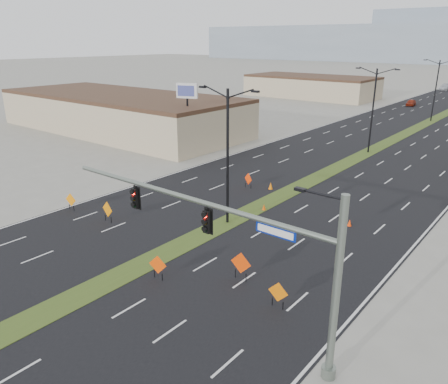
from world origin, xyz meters
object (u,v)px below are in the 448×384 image
Objects in this scene: construction_sign_0 at (71,200)px; signal_mast at (239,241)px; construction_sign_5 at (278,293)px; streetlight_0 at (228,153)px; streetlight_2 at (436,89)px; cone_3 at (271,186)px; construction_sign_4 at (241,264)px; pole_sign_west at (187,97)px; car_left at (411,103)px; construction_sign_1 at (107,210)px; cone_1 at (264,207)px; car_far at (445,87)px; cone_0 at (263,225)px; streetlight_1 at (373,108)px; construction_sign_3 at (158,266)px; cone_2 at (349,223)px; construction_sign_2 at (248,179)px.

signal_mast is at bearing -20.65° from construction_sign_0.
streetlight_0 is at bearing 135.22° from construction_sign_5.
cone_3 is (-1.72, -47.35, -5.09)m from streetlight_2.
construction_sign_5 is at bearing -38.49° from streetlight_0.
pole_sign_west is at bearing 132.77° from construction_sign_4.
streetlight_0 is 73.20m from car_left.
car_left is at bearing 78.47° from construction_sign_0.
cone_3 is (-1.72, 8.65, -5.09)m from streetlight_0.
construction_sign_1 is 3.11× the size of cone_1.
construction_sign_5 is (3.14, -1.02, -0.17)m from construction_sign_4.
car_far reaches higher than cone_0.
construction_sign_4 is (16.23, -115.70, 0.23)m from car_far.
construction_sign_4 is (12.96, -0.51, 0.06)m from construction_sign_1.
construction_sign_1 is at bearing 168.31° from construction_sign_5.
streetlight_0 is 6.47m from cone_1.
construction_sign_3 is (2.00, -37.00, -4.54)m from streetlight_1.
cone_0 is at bearing 15.22° from streetlight_0.
construction_sign_4 reaches higher than cone_3.
cone_0 is at bearing -87.66° from car_left.
construction_sign_5 is (19.37, -116.71, 0.06)m from car_far.
cone_3 is (-10.65, 15.75, -0.53)m from construction_sign_5.
car_left is 0.48× the size of pole_sign_west.
construction_sign_2 is at bearing 167.48° from cone_2.
construction_sign_2 is 0.82× the size of construction_sign_4.
cone_3 is 0.08× the size of pole_sign_west.
car_left is 2.70× the size of construction_sign_2.
construction_sign_5 is at bearing -51.65° from cone_0.
cone_3 is at bearing -95.08° from streetlight_1.
construction_sign_1 is at bearing 171.98° from construction_sign_4.
streetlight_2 is 65.19m from construction_sign_3.
streetlight_2 reaches higher than construction_sign_4.
cone_3 is (-2.48, 4.80, 0.07)m from cone_1.
construction_sign_1 is (-7.17, -33.58, -4.44)m from streetlight_1.
streetlight_1 is 20.09m from cone_3.
car_left is 78.16m from construction_sign_1.
cone_3 is (6.56, -63.93, -0.33)m from car_left.
car_left is 72.67m from cone_0.
construction_sign_0 is at bearing -92.80° from car_far.
streetlight_0 is 10.18m from cone_3.
cone_2 is at bearing 11.19° from cone_1.
signal_mast is 66.56m from streetlight_2.
cone_3 reaches higher than cone_1.
construction_sign_1 is at bearing -142.13° from streetlight_0.
car_left is at bearing 94.37° from construction_sign_4.
streetlight_2 is 6.93× the size of construction_sign_0.
pole_sign_west reaches higher than car_far.
streetlight_1 is 21.17m from construction_sign_2.
signal_mast reaches higher than cone_3.
streetlight_2 is 48.71m from construction_sign_2.
cone_3 is (-4.44, 7.90, 0.04)m from cone_0.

